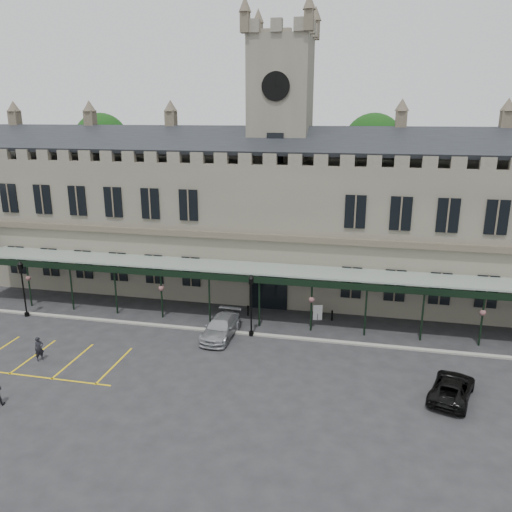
% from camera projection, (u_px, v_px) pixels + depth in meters
% --- Properties ---
extents(ground, '(140.00, 140.00, 0.00)m').
position_uv_depth(ground, '(236.00, 371.00, 32.04)').
color(ground, black).
extents(station_building, '(60.00, 10.36, 17.30)m').
position_uv_depth(station_building, '(279.00, 222.00, 45.21)').
color(station_building, '#625E51').
rests_on(station_building, ground).
extents(clock_tower, '(5.60, 5.60, 24.80)m').
position_uv_depth(clock_tower, '(280.00, 147.00, 43.46)').
color(clock_tower, '#625E51').
rests_on(clock_tower, ground).
extents(canopy, '(50.00, 4.10, 4.30)m').
position_uv_depth(canopy, '(260.00, 296.00, 38.39)').
color(canopy, '#8C9E93').
rests_on(canopy, ground).
extents(kerb, '(60.00, 0.40, 0.12)m').
position_uv_depth(kerb, '(255.00, 334.00, 37.20)').
color(kerb, gray).
rests_on(kerb, ground).
extents(parking_markings, '(16.00, 6.00, 0.01)m').
position_uv_depth(parking_markings, '(29.00, 360.00, 33.48)').
color(parking_markings, gold).
rests_on(parking_markings, ground).
extents(tree_behind_left, '(6.00, 6.00, 16.00)m').
position_uv_depth(tree_behind_left, '(102.00, 142.00, 56.47)').
color(tree_behind_left, '#332314').
rests_on(tree_behind_left, ground).
extents(tree_behind_mid, '(6.00, 6.00, 16.00)m').
position_uv_depth(tree_behind_mid, '(373.00, 145.00, 50.37)').
color(tree_behind_mid, '#332314').
rests_on(tree_behind_mid, ground).
extents(lamp_post_left, '(0.45, 0.45, 4.73)m').
position_uv_depth(lamp_post_left, '(23.00, 284.00, 39.92)').
color(lamp_post_left, black).
rests_on(lamp_post_left, ground).
extents(lamp_post_mid, '(0.45, 0.45, 4.80)m').
position_uv_depth(lamp_post_mid, '(251.00, 300.00, 36.35)').
color(lamp_post_mid, black).
rests_on(lamp_post_mid, ground).
extents(traffic_cone, '(0.47, 0.47, 0.75)m').
position_uv_depth(traffic_cone, '(442.00, 401.00, 28.00)').
color(traffic_cone, '#DA5806').
rests_on(traffic_cone, ground).
extents(sign_board, '(0.73, 0.22, 1.26)m').
position_uv_depth(sign_board, '(318.00, 313.00, 39.76)').
color(sign_board, black).
rests_on(sign_board, ground).
extents(bollard_left, '(0.15, 0.15, 0.85)m').
position_uv_depth(bollard_left, '(248.00, 311.00, 40.68)').
color(bollard_left, black).
rests_on(bollard_left, ground).
extents(bollard_right, '(0.15, 0.15, 0.84)m').
position_uv_depth(bollard_right, '(332.00, 316.00, 39.71)').
color(bollard_right, black).
rests_on(bollard_right, ground).
extents(car_taxi, '(2.25, 5.10, 1.46)m').
position_uv_depth(car_taxi, '(221.00, 327.00, 36.77)').
color(car_taxi, '#919498').
rests_on(car_taxi, ground).
extents(car_van, '(3.42, 4.99, 1.27)m').
position_uv_depth(car_van, '(452.00, 388.00, 28.86)').
color(car_van, black).
rests_on(car_van, ground).
extents(person_a, '(0.66, 0.73, 1.66)m').
position_uv_depth(person_a, '(39.00, 349.00, 33.20)').
color(person_a, black).
rests_on(person_a, ground).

